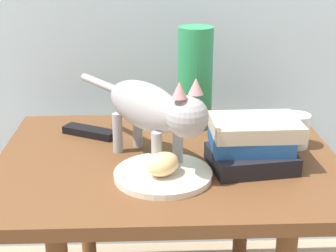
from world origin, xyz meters
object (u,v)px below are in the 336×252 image
(cat, at_px, (153,109))
(tv_remote, at_px, (90,132))
(candle_jar, at_px, (295,132))
(side_table, at_px, (168,181))
(green_vase, at_px, (195,78))
(book_stack, at_px, (252,143))
(bread_roll, at_px, (163,164))
(plate, at_px, (163,175))

(cat, height_order, tv_remote, cat)
(cat, relative_size, candle_jar, 4.74)
(side_table, xyz_separation_m, tv_remote, (-0.20, 0.15, 0.08))
(green_vase, relative_size, tv_remote, 1.86)
(candle_jar, bearing_deg, book_stack, -140.43)
(tv_remote, bearing_deg, cat, -19.29)
(book_stack, xyz_separation_m, candle_jar, (0.13, 0.11, -0.02))
(cat, height_order, green_vase, green_vase)
(candle_jar, height_order, tv_remote, candle_jar)
(bread_roll, xyz_separation_m, book_stack, (0.21, 0.07, 0.02))
(plate, distance_m, tv_remote, 0.32)
(green_vase, bearing_deg, side_table, -111.03)
(book_stack, height_order, green_vase, green_vase)
(plate, distance_m, candle_jar, 0.38)
(side_table, bearing_deg, green_vase, 68.97)
(cat, distance_m, book_stack, 0.24)
(side_table, xyz_separation_m, plate, (-0.02, -0.11, 0.07))
(cat, xyz_separation_m, tv_remote, (-0.17, 0.18, -0.12))
(book_stack, bearing_deg, plate, -164.57)
(green_vase, bearing_deg, bread_roll, -106.17)
(bread_roll, bearing_deg, book_stack, 18.96)
(cat, bearing_deg, bread_roll, -77.94)
(side_table, height_order, cat, cat)
(book_stack, relative_size, green_vase, 0.77)
(side_table, distance_m, candle_jar, 0.34)
(side_table, distance_m, tv_remote, 0.27)
(candle_jar, bearing_deg, side_table, -170.41)
(plate, bearing_deg, side_table, 82.12)
(plate, relative_size, candle_jar, 2.56)
(cat, xyz_separation_m, book_stack, (0.23, -0.02, -0.08))
(side_table, relative_size, candle_jar, 9.69)
(plate, height_order, tv_remote, tv_remote)
(bread_roll, xyz_separation_m, candle_jar, (0.34, 0.18, -0.00))
(side_table, relative_size, tv_remote, 5.49)
(plate, distance_m, bread_roll, 0.04)
(plate, xyz_separation_m, green_vase, (0.10, 0.33, 0.13))
(bread_roll, bearing_deg, plate, 87.51)
(tv_remote, bearing_deg, side_table, -8.56)
(book_stack, relative_size, candle_jar, 2.52)
(plate, bearing_deg, cat, 104.49)
(plate, bearing_deg, book_stack, 15.43)
(bread_roll, distance_m, cat, 0.14)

